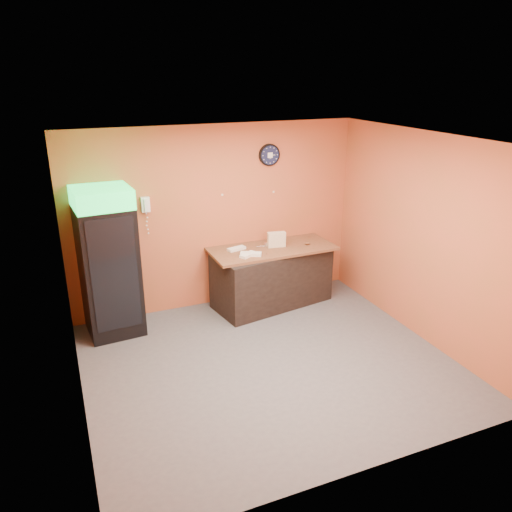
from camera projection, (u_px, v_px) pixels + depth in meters
floor at (269, 363)px, 6.37m from camera, size 4.50×4.50×0.00m
back_wall at (217, 218)px, 7.61m from camera, size 4.50×0.02×2.80m
left_wall at (68, 292)px, 5.07m from camera, size 0.02×4.00×2.80m
right_wall at (423, 238)px, 6.69m from camera, size 0.02×4.00×2.80m
ceiling at (271, 141)px, 5.39m from camera, size 4.50×4.00×0.02m
beverage_cooler at (109, 265)px, 6.80m from camera, size 0.78×0.80×2.09m
prep_counter at (272, 277)px, 7.87m from camera, size 1.92×1.10×0.91m
wall_clock at (269, 155)px, 7.58m from camera, size 0.34×0.06×0.34m
wall_phone at (146, 205)px, 7.07m from camera, size 0.12×0.10×0.22m
butcher_paper at (272, 249)px, 7.70m from camera, size 1.94×0.89×0.04m
sub_roll_stack at (276, 240)px, 7.68m from camera, size 0.29×0.14×0.23m
wrapped_sandwich_left at (248, 255)px, 7.34m from camera, size 0.30×0.24×0.04m
wrapped_sandwich_mid at (251, 254)px, 7.36m from camera, size 0.33×0.25×0.04m
wrapped_sandwich_right at (236, 249)px, 7.58m from camera, size 0.30×0.18×0.04m
kitchen_tool at (266, 245)px, 7.73m from camera, size 0.06×0.06×0.06m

